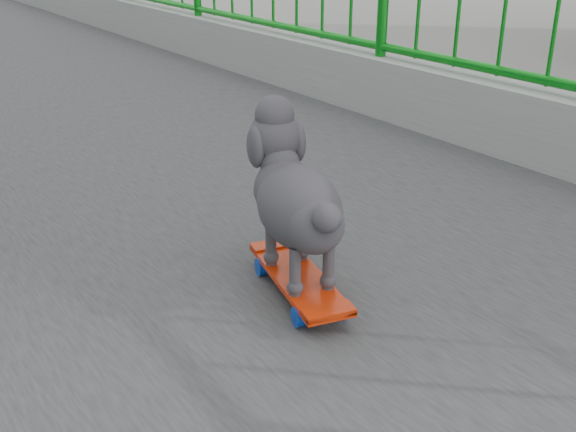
% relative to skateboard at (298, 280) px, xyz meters
% --- Properties ---
extents(railing, '(3.00, 24.00, 1.42)m').
position_rel_skateboard_xyz_m(railing, '(0.09, -0.68, 0.17)').
color(railing, gray).
rests_on(railing, footbridge).
extents(skateboard, '(0.24, 0.47, 0.06)m').
position_rel_skateboard_xyz_m(skateboard, '(0.00, 0.00, 0.00)').
color(skateboard, red).
rests_on(skateboard, footbridge).
extents(poodle, '(0.28, 0.49, 0.42)m').
position_rel_skateboard_xyz_m(poodle, '(0.01, 0.03, 0.24)').
color(poodle, '#29262B').
rests_on(poodle, skateboard).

